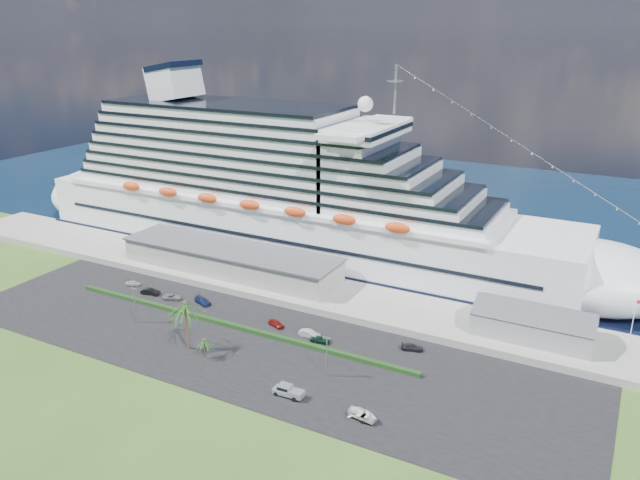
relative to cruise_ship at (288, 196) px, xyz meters
The scene contains 23 objects.
ground 69.56m from the cruise_ship, 71.40° to the right, with size 420.00×420.00×0.00m, color #33521B.
asphalt_lot 59.58m from the cruise_ship, 67.89° to the right, with size 140.00×38.00×0.12m, color black.
wharf 35.90m from the cruise_ship, 48.10° to the right, with size 240.00×20.00×1.80m, color gray.
water 71.40m from the cruise_ship, 71.93° to the left, with size 420.00×160.00×0.02m, color #0A1D30.
cruise_ship is the anchor object (origin of this frame).
terminal_building 26.92m from the cruise_ship, 98.22° to the right, with size 61.00×15.00×6.30m.
port_shed 78.32m from the cruise_ship, 18.08° to the right, with size 24.00×12.31×7.37m.
flagpole 95.04m from the cruise_ship, 14.69° to the right, with size 1.08×0.16×12.00m.
hedge 52.41m from the cruise_ship, 74.26° to the right, with size 88.00×1.10×0.90m, color black.
lamp_post_left 57.50m from the cruise_ship, 96.59° to the right, with size 1.60×0.35×8.27m.
lamp_post_right 70.64m from the cruise_ship, 53.44° to the right, with size 1.60×0.35×8.27m.
palm_tall 61.56m from the cruise_ship, 79.12° to the right, with size 8.82×8.82×11.13m.
palm_short 65.13m from the cruise_ship, 74.52° to the right, with size 3.53×3.53×4.56m.
parked_car_0 49.07m from the cruise_ship, 118.14° to the right, with size 1.51×3.75×1.28m, color silver.
parked_car_1 48.02m from the cruise_ship, 108.13° to the right, with size 1.66×4.76×1.57m, color black.
parked_car_2 46.29m from the cruise_ship, 99.88° to the right, with size 2.13×4.63×1.29m, color gray.
parked_car_3 44.25m from the cruise_ship, 89.19° to the right, with size 2.08×5.11×1.48m, color #16244F.
parked_car_4 51.03m from the cruise_ship, 62.63° to the right, with size 1.71×4.26×1.45m, color maroon.
parked_car_5 56.19m from the cruise_ship, 54.66° to the right, with size 1.66×4.77×1.57m, color silver.
parked_car_6 58.66m from the cruise_ship, 52.58° to the right, with size 2.02×4.38×1.22m, color #0C301E.
parked_car_7 67.33m from the cruise_ship, 36.61° to the right, with size 1.86×4.57×1.33m, color #232329.
pickup_truck 77.29m from the cruise_ship, 59.46° to the right, with size 5.94×2.39×2.07m.
boat_trailer 85.84m from the cruise_ship, 50.88° to the right, with size 6.34×4.52×1.77m.
Camera 1 is at (67.26, -83.87, 63.85)m, focal length 35.00 mm.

